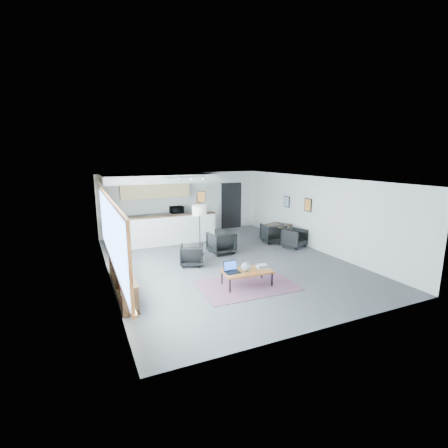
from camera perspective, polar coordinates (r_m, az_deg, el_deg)
name	(u,v)px	position (r m, az deg, el deg)	size (l,w,h in m)	color
room	(226,222)	(10.04, 0.33, 0.43)	(7.02, 9.02, 2.62)	#454548
window	(111,234)	(8.27, -19.22, -1.64)	(0.10, 5.95, 1.66)	#8CBFFF
console	(122,279)	(8.47, -17.49, -9.22)	(0.35, 3.00, 0.80)	#342112
kitchenette	(159,205)	(13.12, -11.31, 3.26)	(4.20, 1.96, 2.60)	white
doorway	(231,205)	(14.99, 1.23, 3.37)	(1.10, 0.12, 2.15)	black
track_light	(185,178)	(11.71, -6.88, 8.05)	(1.60, 0.07, 0.15)	silver
wall_art_lower	(308,205)	(12.16, 14.55, 3.26)	(0.03, 0.38, 0.48)	black
wall_art_upper	(287,202)	(13.19, 11.00, 3.85)	(0.03, 0.34, 0.44)	black
kilim_rug	(247,285)	(8.58, 4.00, -10.68)	(2.50, 1.74, 0.01)	#593245
coffee_table	(247,272)	(8.44, 4.04, -8.35)	(1.30, 0.76, 0.41)	brown
laptop	(231,269)	(8.30, 1.30, -7.88)	(0.37, 0.30, 0.26)	black
ceramic_pot	(246,267)	(8.33, 3.90, -7.52)	(0.24, 0.24, 0.24)	gray
book_stack	(262,266)	(8.67, 6.70, -7.35)	(0.32, 0.27, 0.09)	silver
coaster	(254,273)	(8.27, 5.30, -8.55)	(0.13, 0.13, 0.01)	#E5590C
armchair_left	(192,254)	(10.01, -5.66, -5.26)	(0.68, 0.64, 0.70)	black
armchair_right	(221,241)	(11.16, -0.49, -3.09)	(0.80, 0.75, 0.82)	black
floor_lamp	(199,212)	(10.78, -4.33, 2.13)	(0.51, 0.51, 1.69)	black
dining_table	(278,226)	(12.72, 9.42, -0.35)	(1.07, 1.07, 0.70)	#342112
dining_chair_near	(295,239)	(12.18, 12.29, -2.55)	(0.61, 0.57, 0.63)	black
dining_chair_far	(273,234)	(12.69, 8.59, -1.69)	(0.67, 0.63, 0.69)	black
microwave	(177,209)	(13.79, -8.34, 2.63)	(0.52, 0.29, 0.35)	black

